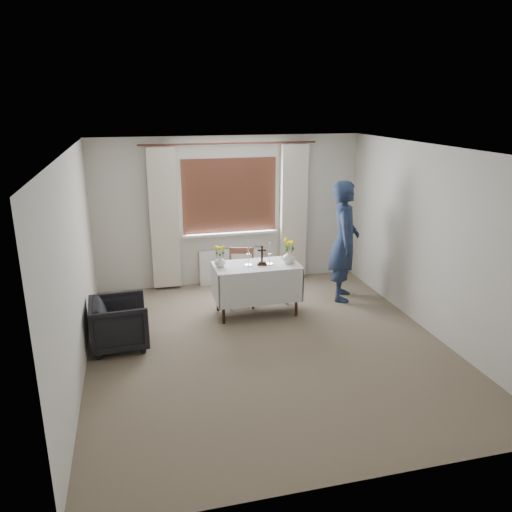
{
  "coord_description": "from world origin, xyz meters",
  "views": [
    {
      "loc": [
        -1.56,
        -5.6,
        3.03
      ],
      "look_at": [
        0.05,
        0.85,
        0.96
      ],
      "focal_mm": 35.0,
      "sensor_mm": 36.0,
      "label": 1
    }
  ],
  "objects": [
    {
      "name": "ground",
      "position": [
        0.0,
        0.0,
        0.0
      ],
      "size": [
        5.0,
        5.0,
        0.0
      ],
      "primitive_type": "plane",
      "color": "#807458",
      "rests_on": "ground"
    },
    {
      "name": "altar_table",
      "position": [
        0.11,
        1.05,
        0.38
      ],
      "size": [
        1.24,
        0.64,
        0.76
      ],
      "primitive_type": "cube",
      "color": "white",
      "rests_on": "ground"
    },
    {
      "name": "wooden_chair",
      "position": [
        -0.03,
        1.44,
        0.44
      ],
      "size": [
        0.49,
        0.49,
        0.88
      ],
      "primitive_type": null,
      "rotation": [
        0.0,
        0.0,
        -0.23
      ],
      "color": "brown",
      "rests_on": "ground"
    },
    {
      "name": "armchair",
      "position": [
        -1.84,
        0.45,
        0.32
      ],
      "size": [
        0.75,
        0.73,
        0.65
      ],
      "primitive_type": "imported",
      "rotation": [
        0.0,
        0.0,
        1.62
      ],
      "color": "black",
      "rests_on": "ground"
    },
    {
      "name": "person",
      "position": [
        1.58,
        1.32,
        0.94
      ],
      "size": [
        0.68,
        0.81,
        1.89
      ],
      "primitive_type": "imported",
      "rotation": [
        0.0,
        0.0,
        1.17
      ],
      "color": "navy",
      "rests_on": "ground"
    },
    {
      "name": "radiator",
      "position": [
        0.0,
        2.42,
        0.3
      ],
      "size": [
        1.1,
        0.1,
        0.6
      ],
      "primitive_type": "cube",
      "color": "white",
      "rests_on": "ground"
    },
    {
      "name": "wooden_cross",
      "position": [
        0.18,
        1.02,
        0.91
      ],
      "size": [
        0.15,
        0.12,
        0.3
      ],
      "primitive_type": null,
      "rotation": [
        0.0,
        0.0,
        -0.17
      ],
      "color": "black",
      "rests_on": "altar_table"
    },
    {
      "name": "candlestick_left",
      "position": [
        -0.02,
        1.05,
        0.94
      ],
      "size": [
        0.12,
        0.12,
        0.36
      ],
      "primitive_type": null,
      "rotation": [
        0.0,
        0.0,
        0.21
      ],
      "color": "white",
      "rests_on": "altar_table"
    },
    {
      "name": "candlestick_right",
      "position": [
        0.3,
        1.02,
        0.93
      ],
      "size": [
        0.12,
        0.12,
        0.33
      ],
      "primitive_type": null,
      "rotation": [
        0.0,
        0.0,
        -0.36
      ],
      "color": "white",
      "rests_on": "altar_table"
    },
    {
      "name": "flower_vase_left",
      "position": [
        -0.42,
        1.08,
        0.85
      ],
      "size": [
        0.21,
        0.21,
        0.17
      ],
      "primitive_type": "imported",
      "rotation": [
        0.0,
        0.0,
        0.33
      ],
      "color": "white",
      "rests_on": "altar_table"
    },
    {
      "name": "flower_vase_right",
      "position": [
        0.58,
        1.01,
        0.86
      ],
      "size": [
        0.23,
        0.23,
        0.19
      ],
      "primitive_type": "imported",
      "rotation": [
        0.0,
        0.0,
        -0.29
      ],
      "color": "white",
      "rests_on": "altar_table"
    },
    {
      "name": "wicker_basket",
      "position": [
        0.63,
        1.21,
        0.8
      ],
      "size": [
        0.24,
        0.24,
        0.07
      ],
      "primitive_type": "cylinder",
      "rotation": [
        0.0,
        0.0,
        0.41
      ],
      "color": "brown",
      "rests_on": "altar_table"
    }
  ]
}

